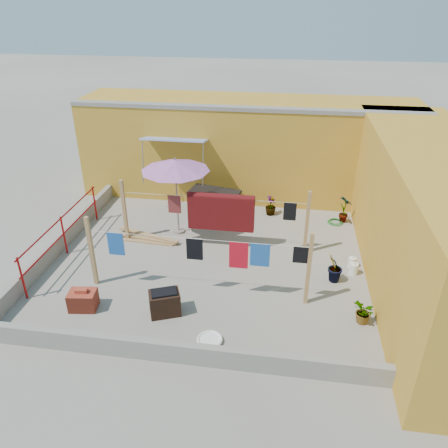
{
  "coord_description": "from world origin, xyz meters",
  "views": [
    {
      "loc": [
        1.86,
        -9.53,
        6.23
      ],
      "look_at": [
        0.37,
        0.3,
        0.96
      ],
      "focal_mm": 35.0,
      "sensor_mm": 36.0,
      "label": 1
    }
  ],
  "objects_px": {
    "brazier": "(165,303)",
    "outdoor_table": "(214,193)",
    "water_jug_b": "(352,262)",
    "green_hose": "(335,222)",
    "water_jug_a": "(354,269)",
    "plant_back_a": "(224,212)",
    "patio_umbrella": "(175,166)",
    "white_basin": "(210,340)",
    "brick_stack": "(83,300)"
  },
  "relations": [
    {
      "from": "brick_stack",
      "to": "brazier",
      "type": "height_order",
      "value": "brazier"
    },
    {
      "from": "outdoor_table",
      "to": "patio_umbrella",
      "type": "bearing_deg",
      "value": -119.88
    },
    {
      "from": "white_basin",
      "to": "water_jug_b",
      "type": "relative_size",
      "value": 1.72
    },
    {
      "from": "green_hose",
      "to": "outdoor_table",
      "type": "bearing_deg",
      "value": 177.39
    },
    {
      "from": "brick_stack",
      "to": "green_hose",
      "type": "xyz_separation_m",
      "value": [
        5.85,
        5.02,
        -0.19
      ]
    },
    {
      "from": "water_jug_b",
      "to": "green_hose",
      "type": "relative_size",
      "value": 0.66
    },
    {
      "from": "white_basin",
      "to": "brazier",
      "type": "bearing_deg",
      "value": 146.6
    },
    {
      "from": "patio_umbrella",
      "to": "water_jug_b",
      "type": "relative_size",
      "value": 7.51
    },
    {
      "from": "patio_umbrella",
      "to": "plant_back_a",
      "type": "relative_size",
      "value": 3.2
    },
    {
      "from": "green_hose",
      "to": "white_basin",
      "type": "bearing_deg",
      "value": -117.01
    },
    {
      "from": "white_basin",
      "to": "water_jug_a",
      "type": "xyz_separation_m",
      "value": [
        3.12,
        2.92,
        0.1
      ]
    },
    {
      "from": "brick_stack",
      "to": "water_jug_b",
      "type": "bearing_deg",
      "value": 23.15
    },
    {
      "from": "patio_umbrella",
      "to": "brazier",
      "type": "relative_size",
      "value": 2.98
    },
    {
      "from": "patio_umbrella",
      "to": "green_hose",
      "type": "bearing_deg",
      "value": 15.34
    },
    {
      "from": "water_jug_a",
      "to": "plant_back_a",
      "type": "height_order",
      "value": "plant_back_a"
    },
    {
      "from": "brick_stack",
      "to": "brazier",
      "type": "relative_size",
      "value": 0.84
    },
    {
      "from": "outdoor_table",
      "to": "brick_stack",
      "type": "xyz_separation_m",
      "value": [
        -2.07,
        -5.19,
        -0.44
      ]
    },
    {
      "from": "patio_umbrella",
      "to": "water_jug_a",
      "type": "height_order",
      "value": "patio_umbrella"
    },
    {
      "from": "water_jug_b",
      "to": "patio_umbrella",
      "type": "bearing_deg",
      "value": 166.6
    },
    {
      "from": "water_jug_a",
      "to": "brazier",
      "type": "bearing_deg",
      "value": -152.83
    },
    {
      "from": "plant_back_a",
      "to": "water_jug_b",
      "type": "bearing_deg",
      "value": -27.85
    },
    {
      "from": "plant_back_a",
      "to": "patio_umbrella",
      "type": "bearing_deg",
      "value": -148.07
    },
    {
      "from": "brazier",
      "to": "water_jug_b",
      "type": "relative_size",
      "value": 2.52
    },
    {
      "from": "outdoor_table",
      "to": "brazier",
      "type": "relative_size",
      "value": 2.21
    },
    {
      "from": "white_basin",
      "to": "brick_stack",
      "type": "bearing_deg",
      "value": 167.84
    },
    {
      "from": "water_jug_a",
      "to": "plant_back_a",
      "type": "relative_size",
      "value": 0.47
    },
    {
      "from": "brick_stack",
      "to": "white_basin",
      "type": "relative_size",
      "value": 1.22
    },
    {
      "from": "plant_back_a",
      "to": "brazier",
      "type": "bearing_deg",
      "value": -98.0
    },
    {
      "from": "water_jug_b",
      "to": "plant_back_a",
      "type": "bearing_deg",
      "value": 152.15
    },
    {
      "from": "brazier",
      "to": "green_hose",
      "type": "relative_size",
      "value": 1.66
    },
    {
      "from": "outdoor_table",
      "to": "water_jug_b",
      "type": "distance_m",
      "value": 4.81
    },
    {
      "from": "white_basin",
      "to": "water_jug_b",
      "type": "xyz_separation_m",
      "value": [
        3.12,
        3.24,
        0.09
      ]
    },
    {
      "from": "brazier",
      "to": "white_basin",
      "type": "xyz_separation_m",
      "value": [
        1.12,
        -0.74,
        -0.24
      ]
    },
    {
      "from": "white_basin",
      "to": "water_jug_b",
      "type": "bearing_deg",
      "value": 46.06
    },
    {
      "from": "outdoor_table",
      "to": "green_hose",
      "type": "relative_size",
      "value": 3.66
    },
    {
      "from": "outdoor_table",
      "to": "brazier",
      "type": "bearing_deg",
      "value": -92.53
    },
    {
      "from": "plant_back_a",
      "to": "green_hose",
      "type": "bearing_deg",
      "value": 8.45
    },
    {
      "from": "green_hose",
      "to": "plant_back_a",
      "type": "distance_m",
      "value": 3.44
    },
    {
      "from": "patio_umbrella",
      "to": "outdoor_table",
      "type": "bearing_deg",
      "value": 60.12
    },
    {
      "from": "white_basin",
      "to": "plant_back_a",
      "type": "bearing_deg",
      "value": 95.54
    },
    {
      "from": "brick_stack",
      "to": "outdoor_table",
      "type": "bearing_deg",
      "value": 68.29
    },
    {
      "from": "green_hose",
      "to": "plant_back_a",
      "type": "height_order",
      "value": "plant_back_a"
    },
    {
      "from": "brick_stack",
      "to": "plant_back_a",
      "type": "xyz_separation_m",
      "value": [
        2.46,
        4.52,
        0.14
      ]
    },
    {
      "from": "water_jug_a",
      "to": "green_hose",
      "type": "height_order",
      "value": "water_jug_a"
    },
    {
      "from": "brazier",
      "to": "outdoor_table",
      "type": "bearing_deg",
      "value": 87.47
    },
    {
      "from": "plant_back_a",
      "to": "brick_stack",
      "type": "bearing_deg",
      "value": -118.6
    },
    {
      "from": "brick_stack",
      "to": "white_basin",
      "type": "distance_m",
      "value": 3.04
    },
    {
      "from": "brick_stack",
      "to": "water_jug_b",
      "type": "relative_size",
      "value": 2.1
    },
    {
      "from": "brazier",
      "to": "green_hose",
      "type": "distance_m",
      "value": 6.35
    },
    {
      "from": "patio_umbrella",
      "to": "plant_back_a",
      "type": "bearing_deg",
      "value": 31.93
    }
  ]
}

